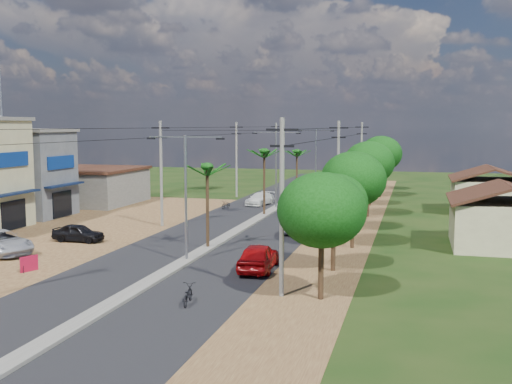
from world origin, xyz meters
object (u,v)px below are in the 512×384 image
car_white_far (260,199)px  roadside_sign (29,264)px  car_red_near (258,257)px  car_parked_dark (78,233)px  moto_rider_east (188,295)px  car_parked_silver (0,243)px  car_silver_mid (299,226)px

car_white_far → roadside_sign: bearing=-88.5°
car_red_near → car_parked_dark: 16.01m
car_red_near → moto_rider_east: 7.61m
car_red_near → car_parked_silver: 17.92m
car_white_far → car_parked_silver: car_parked_silver is taller
moto_rider_east → roadside_sign: 12.01m
car_red_near → car_silver_mid: size_ratio=1.23×
car_red_near → roadside_sign: car_red_near is taller
car_red_near → moto_rider_east: car_red_near is taller
car_red_near → moto_rider_east: (-1.56, -7.43, -0.34)m
car_white_far → car_parked_dark: 24.67m
roadside_sign → car_red_near: bearing=38.7°
car_parked_dark → moto_rider_east: bearing=-132.1°
car_white_far → car_parked_dark: bearing=-97.0°
car_silver_mid → car_white_far: car_white_far is taller
car_white_far → car_parked_dark: size_ratio=1.17×
car_red_near → car_white_far: (-7.37, 28.51, -0.16)m
car_red_near → car_silver_mid: 12.61m
car_parked_silver → moto_rider_east: bearing=-88.7°
car_white_far → moto_rider_east: size_ratio=2.50×
car_red_near → car_parked_silver: car_red_near is taller
car_white_far → car_parked_silver: bearing=-98.9°
roadside_sign → car_silver_mid: bearing=74.1°
moto_rider_east → car_silver_mid: bearing=-104.8°
car_red_near → car_parked_dark: car_red_near is taller
car_red_near → roadside_sign: bearing=12.6°
car_parked_dark → moto_rider_east: car_parked_dark is taller
car_parked_silver → moto_rider_east: size_ratio=3.14×
car_parked_dark → roadside_sign: car_parked_dark is taller
car_red_near → car_white_far: size_ratio=1.06×
car_silver_mid → moto_rider_east: car_silver_mid is taller
car_white_far → roadside_sign: (-5.63, -32.28, -0.18)m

